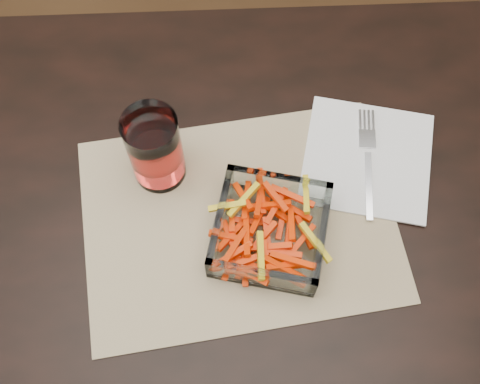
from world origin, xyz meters
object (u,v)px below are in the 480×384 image
Objects in this scene: glass_bowl at (270,231)px; fork at (368,159)px; dining_table at (240,274)px; tumbler at (155,150)px.

fork is (0.16, 0.12, -0.02)m from glass_bowl.
fork is at bearing 35.77° from dining_table.
dining_table is 8.51× the size of fork.
tumbler is (-0.16, 0.11, 0.04)m from glass_bowl.
dining_table is 0.13m from glass_bowl.
glass_bowl is 0.97× the size of fork.
glass_bowl reaches higher than fork.
tumbler reaches higher than dining_table.
fork is at bearing 36.96° from glass_bowl.
tumbler is 0.73× the size of fork.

